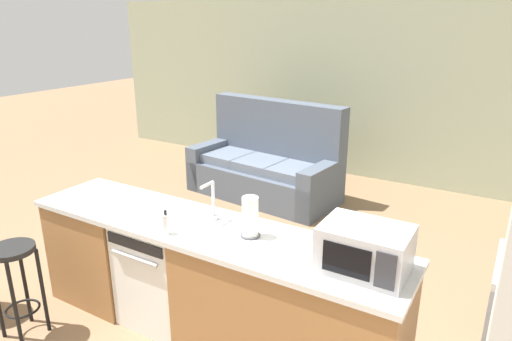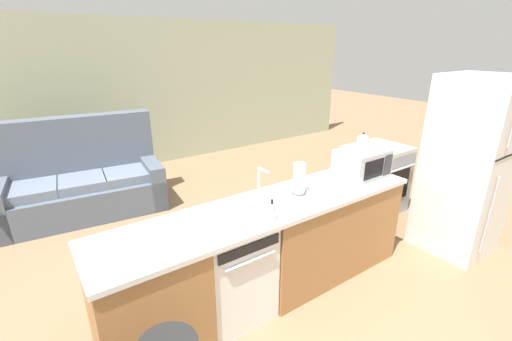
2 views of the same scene
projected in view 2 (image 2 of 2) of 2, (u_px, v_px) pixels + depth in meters
ground_plane at (255, 299)px, 3.09m from camera, size 24.00×24.00×0.00m
wall_back at (133, 96)px, 6.03m from camera, size 10.00×0.06×2.60m
kitchen_counter at (277, 250)px, 3.08m from camera, size 2.94×0.66×0.90m
dishwasher at (230, 270)px, 2.81m from camera, size 0.58×0.61×0.84m
stove_range at (374, 179)px, 4.62m from camera, size 0.76×0.68×0.90m
refrigerator at (467, 167)px, 3.60m from camera, size 0.72×0.73×1.89m
microwave at (362, 163)px, 3.43m from camera, size 0.50×0.37×0.28m
sink_faucet at (260, 186)px, 2.90m from camera, size 0.07×0.18×0.30m
paper_towel_roll at (299, 179)px, 3.04m from camera, size 0.14×0.14×0.28m
soap_bottle at (272, 212)px, 2.58m from camera, size 0.06×0.06×0.18m
kettle at (363, 140)px, 4.45m from camera, size 0.21×0.17×0.19m
couch at (82, 184)px, 4.62m from camera, size 2.09×1.12×1.27m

